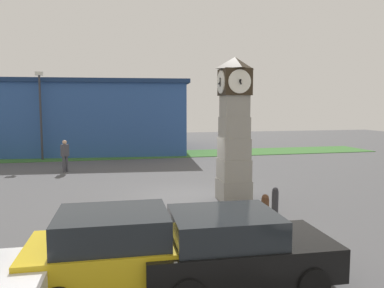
{
  "coord_description": "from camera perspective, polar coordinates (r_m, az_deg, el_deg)",
  "views": [
    {
      "loc": [
        -2.94,
        -14.59,
        3.65
      ],
      "look_at": [
        0.72,
        1.62,
        1.97
      ],
      "focal_mm": 35.0,
      "sensor_mm": 36.0,
      "label": 1
    }
  ],
  "objects": [
    {
      "name": "grass_verge_far",
      "position": [
        28.23,
        -14.36,
        -1.8
      ],
      "size": [
        43.81,
        4.18,
        0.04
      ],
      "primitive_type": "cube",
      "color": "#386B2D",
      "rests_on": "ground_plane"
    },
    {
      "name": "car_near_tower",
      "position": [
        7.79,
        -10.31,
        -15.71
      ],
      "size": [
        3.93,
        2.09,
        1.61
      ],
      "color": "gold",
      "rests_on": "ground_plane"
    },
    {
      "name": "clock_tower",
      "position": [
        14.47,
        6.44,
        1.93
      ],
      "size": [
        1.32,
        1.45,
        5.5
      ],
      "color": "gray",
      "rests_on": "ground_plane"
    },
    {
      "name": "bollard_far_row",
      "position": [
        12.05,
        11.07,
        -9.65
      ],
      "size": [
        0.24,
        0.24,
        0.93
      ],
      "color": "brown",
      "rests_on": "ground_plane"
    },
    {
      "name": "bollard_near_tower",
      "position": [
        9.08,
        11.55,
        -14.38
      ],
      "size": [
        0.32,
        0.32,
        1.07
      ],
      "color": "#333338",
      "rests_on": "ground_plane"
    },
    {
      "name": "warehouse_blue_far",
      "position": [
        33.07,
        -16.99,
        4.07
      ],
      "size": [
        18.75,
        13.48,
        5.62
      ],
      "color": "#2D5193",
      "rests_on": "ground_plane"
    },
    {
      "name": "pedestrian_crossing_lot",
      "position": [
        21.91,
        -18.8,
        -1.4
      ],
      "size": [
        0.45,
        0.45,
        1.79
      ],
      "color": "#3F3F47",
      "rests_on": "ground_plane"
    },
    {
      "name": "car_by_building",
      "position": [
        8.01,
        6.37,
        -15.37
      ],
      "size": [
        3.92,
        2.17,
        1.51
      ],
      "color": "black",
      "rests_on": "ground_plane"
    },
    {
      "name": "street_lamp_near_road",
      "position": [
        27.21,
        -22.09,
        4.95
      ],
      "size": [
        0.5,
        0.24,
        5.95
      ],
      "color": "#333338",
      "rests_on": "ground_plane"
    },
    {
      "name": "ground_plane",
      "position": [
        15.33,
        -1.31,
        -8.02
      ],
      "size": [
        73.02,
        73.02,
        0.0
      ],
      "primitive_type": "plane",
      "color": "#4C4C4F"
    },
    {
      "name": "bollard_mid_row",
      "position": [
        10.49,
        10.62,
        -12.06
      ],
      "size": [
        0.29,
        0.29,
        0.91
      ],
      "color": "maroon",
      "rests_on": "ground_plane"
    },
    {
      "name": "bollard_end_row",
      "position": [
        13.18,
        12.55,
        -8.37
      ],
      "size": [
        0.23,
        0.23,
        0.92
      ],
      "color": "#333338",
      "rests_on": "ground_plane"
    }
  ]
}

